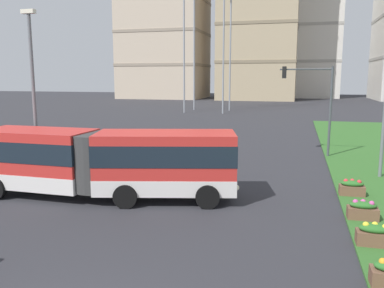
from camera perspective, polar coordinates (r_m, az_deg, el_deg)
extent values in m
cube|color=red|center=(17.47, -3.76, -2.49)|extent=(6.43, 3.88, 2.55)
cube|color=silver|center=(17.69, -3.73, -5.42)|extent=(6.45, 3.90, 0.70)
cube|color=#19232D|center=(17.39, -3.77, -1.12)|extent=(6.48, 3.93, 0.90)
cube|color=red|center=(19.63, -21.31, -1.80)|extent=(5.23, 2.56, 2.55)
cube|color=silver|center=(19.82, -21.15, -4.42)|extent=(5.25, 2.58, 0.70)
cube|color=#19232D|center=(19.56, -21.39, -0.58)|extent=(5.27, 2.60, 0.90)
cylinder|color=#383838|center=(17.96, -13.35, -2.40)|extent=(2.40, 2.40, 2.45)
cylinder|color=black|center=(18.92, 2.05, -5.36)|extent=(1.04, 0.51, 1.00)
cylinder|color=black|center=(16.52, 2.23, -7.58)|extent=(1.04, 0.51, 1.00)
cylinder|color=black|center=(19.15, -8.22, -5.27)|extent=(1.04, 0.51, 1.00)
cylinder|color=black|center=(16.78, -9.55, -7.43)|extent=(1.04, 0.51, 1.00)
cylinder|color=black|center=(21.63, -21.91, -4.16)|extent=(1.00, 0.29, 1.00)
sphere|color=#F9EFC6|center=(18.58, 5.85, -4.73)|extent=(0.24, 0.24, 0.24)
sphere|color=#F9EFC6|center=(16.84, 6.39, -6.23)|extent=(0.24, 0.24, 0.24)
cube|color=#19234C|center=(28.66, -6.62, -0.14)|extent=(4.55, 2.20, 0.80)
cube|color=black|center=(28.60, -6.94, 1.25)|extent=(2.52, 1.89, 0.60)
cylinder|color=black|center=(29.19, -3.29, -0.44)|extent=(0.66, 0.28, 0.64)
cylinder|color=black|center=(27.47, -4.12, -1.08)|extent=(0.66, 0.28, 0.64)
cylinder|color=black|center=(30.00, -8.89, -0.27)|extent=(0.66, 0.28, 0.64)
cylinder|color=black|center=(28.32, -10.03, -0.88)|extent=(0.66, 0.28, 0.64)
sphere|color=orange|center=(11.61, 25.66, -14.98)|extent=(0.20, 0.20, 0.20)
cube|color=brown|center=(14.25, 24.66, -12.16)|extent=(1.10, 0.56, 0.44)
ellipsoid|color=#2D6B28|center=(14.14, 24.75, -10.95)|extent=(0.99, 0.50, 0.28)
sphere|color=yellow|center=(14.06, 23.64, -10.55)|extent=(0.20, 0.20, 0.20)
sphere|color=yellow|center=(14.18, 24.72, -10.46)|extent=(0.20, 0.20, 0.20)
cube|color=brown|center=(16.53, 23.24, -9.08)|extent=(1.10, 0.56, 0.44)
ellipsoid|color=#2D6B28|center=(16.44, 23.31, -8.02)|extent=(0.99, 0.50, 0.28)
sphere|color=#D14C99|center=(16.37, 22.36, -7.66)|extent=(0.20, 0.20, 0.20)
sphere|color=#D14C99|center=(16.48, 23.29, -7.61)|extent=(0.20, 0.20, 0.20)
sphere|color=#D14C99|center=(16.40, 24.34, -7.77)|extent=(0.20, 0.20, 0.20)
cube|color=brown|center=(19.55, 21.91, -6.17)|extent=(1.10, 0.56, 0.44)
ellipsoid|color=#2D6B28|center=(19.47, 21.97, -5.26)|extent=(0.99, 0.50, 0.28)
sphere|color=red|center=(19.42, 21.17, -4.95)|extent=(0.20, 0.20, 0.20)
sphere|color=red|center=(19.53, 21.96, -4.92)|extent=(0.20, 0.20, 0.20)
sphere|color=red|center=(19.43, 22.83, -5.04)|extent=(0.20, 0.20, 0.20)
cylinder|color=#474C51|center=(28.29, 19.19, 4.31)|extent=(0.16, 0.16, 6.09)
cylinder|color=#474C51|center=(28.12, 16.00, 10.25)|extent=(3.41, 0.10, 0.10)
cube|color=black|center=(28.13, 13.08, 9.96)|extent=(0.28, 0.28, 0.80)
sphere|color=red|center=(28.14, 13.10, 10.47)|extent=(0.16, 0.16, 0.16)
sphere|color=yellow|center=(28.13, 13.08, 9.94)|extent=(0.16, 0.16, 0.16)
sphere|color=green|center=(28.13, 13.06, 9.41)|extent=(0.16, 0.16, 0.16)
cylinder|color=slate|center=(21.73, -21.68, 5.84)|extent=(0.18, 0.18, 8.43)
cube|color=white|center=(21.93, -22.39, 17.14)|extent=(0.70, 0.28, 0.20)
cube|color=#C6B299|center=(108.32, -4.01, 17.43)|extent=(20.92, 17.58, 40.68)
cube|color=gray|center=(107.32, -3.93, 11.15)|extent=(21.12, 17.78, 0.70)
cube|color=gray|center=(107.87, -3.98, 15.47)|extent=(21.12, 17.78, 0.70)
cube|color=gray|center=(109.02, -4.03, 19.73)|extent=(21.12, 17.78, 0.70)
cube|color=#85765B|center=(102.55, 9.50, 11.37)|extent=(18.49, 19.85, 0.70)
cube|color=#85765B|center=(103.21, 9.64, 16.14)|extent=(18.49, 19.85, 0.70)
cube|color=silver|center=(115.59, 16.37, 15.59)|extent=(16.45, 14.31, 36.74)
cube|color=#A4A099|center=(114.94, 16.16, 11.22)|extent=(16.65, 14.51, 0.70)
cube|color=#A4A099|center=(115.63, 16.38, 15.76)|extent=(16.65, 14.51, 0.70)
cylinder|color=gray|center=(66.55, 5.60, 18.62)|extent=(0.24, 0.24, 31.90)
cylinder|color=gray|center=(67.79, 0.31, 18.49)|extent=(0.24, 0.24, 31.90)
cylinder|color=gray|center=(60.73, 4.62, 19.52)|extent=(0.24, 0.24, 31.90)
cylinder|color=gray|center=(62.08, -1.16, 19.33)|extent=(0.24, 0.24, 31.90)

